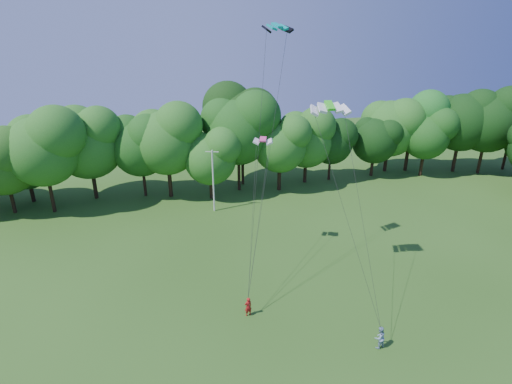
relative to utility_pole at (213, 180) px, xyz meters
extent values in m
cylinder|color=beige|center=(0.00, 0.00, -0.12)|extent=(0.20, 0.20, 7.86)
cube|color=beige|center=(0.00, 0.00, 3.62)|extent=(1.52, 0.56, 0.08)
imported|color=#AC1716|center=(-0.05, -20.50, -3.23)|extent=(0.68, 0.53, 1.63)
imported|color=#88A5BD|center=(8.21, -25.98, -3.19)|extent=(0.97, 0.82, 1.73)
cube|color=#059B94|center=(4.11, -12.73, 17.25)|extent=(2.64, 1.73, 0.47)
cube|color=#33CF1F|center=(7.38, -16.57, 11.46)|extent=(3.15, 1.70, 0.63)
cube|color=#E13E83|center=(3.40, -11.20, 7.69)|extent=(1.95, 1.40, 0.35)
cylinder|color=#331E14|center=(-24.19, 5.04, -1.83)|extent=(0.51, 0.51, 4.43)
ellipsoid|color=#234F16|center=(-24.19, 5.04, 4.01)|extent=(8.87, 8.87, 9.68)
cylinder|color=#321E13|center=(5.36, 8.58, -1.39)|extent=(0.48, 0.48, 5.32)
ellipsoid|color=black|center=(5.36, 8.58, 5.62)|extent=(10.64, 10.64, 11.61)
cylinder|color=black|center=(32.29, 8.80, -1.88)|extent=(0.47, 0.47, 4.35)
ellipsoid|color=#1C5B1C|center=(32.29, 8.80, 3.85)|extent=(8.69, 8.69, 9.48)
camera|label=1|loc=(-5.27, -45.64, 16.65)|focal=28.00mm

